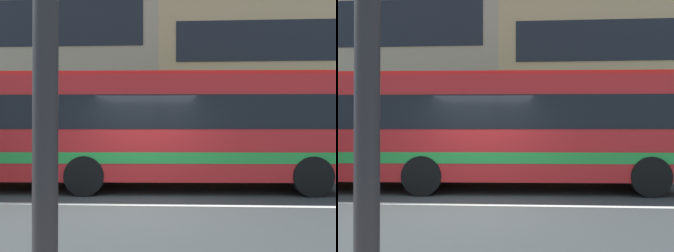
{
  "view_description": "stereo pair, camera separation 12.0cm",
  "coord_description": "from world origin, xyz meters",
  "views": [
    {
      "loc": [
        0.92,
        -7.09,
        1.69
      ],
      "look_at": [
        0.47,
        2.46,
        1.76
      ],
      "focal_mm": 34.63,
      "sensor_mm": 36.0,
      "label": 1
    },
    {
      "loc": [
        1.04,
        -7.08,
        1.69
      ],
      "look_at": [
        0.47,
        2.46,
        1.76
      ],
      "focal_mm": 34.63,
      "sensor_mm": 36.0,
      "label": 2
    }
  ],
  "objects": [
    {
      "name": "lane_centre_line",
      "position": [
        0.0,
        0.0,
        0.0
      ],
      "size": [
        60.0,
        0.16,
        0.01
      ],
      "primitive_type": "cube",
      "color": "silver",
      "rests_on": "ground_plane"
    },
    {
      "name": "ground_plane",
      "position": [
        0.0,
        0.0,
        0.0
      ],
      "size": [
        160.0,
        160.0,
        0.0
      ],
      "primitive_type": "plane",
      "color": "#383B3B"
    },
    {
      "name": "hedge_row_far",
      "position": [
        -2.62,
        5.39,
        0.37
      ],
      "size": [
        19.41,
        1.1,
        0.74
      ],
      "primitive_type": "cube",
      "color": "#2C7436",
      "rests_on": "ground_plane"
    },
    {
      "name": "transit_bus",
      "position": [
        -0.84,
        2.07,
        1.74
      ],
      "size": [
        11.91,
        2.88,
        3.16
      ],
      "color": "red",
      "rests_on": "ground_plane"
    },
    {
      "name": "apartment_block_left",
      "position": [
        -11.06,
        14.91,
        6.44
      ],
      "size": [
        21.31,
        9.34,
        12.88
      ],
      "color": "tan",
      "rests_on": "ground_plane"
    }
  ]
}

